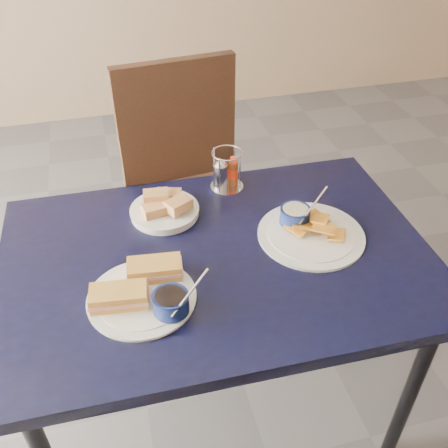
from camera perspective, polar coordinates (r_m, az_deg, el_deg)
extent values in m
plane|color=#525258|center=(2.02, 2.27, -17.96)|extent=(6.00, 6.00, 0.00)
cube|color=black|center=(1.41, -0.77, -4.03)|extent=(1.22, 0.83, 0.04)
cylinder|color=black|center=(1.68, 20.58, -17.42)|extent=(0.04, 0.04, 0.71)
cylinder|color=black|center=(1.90, -18.67, -8.57)|extent=(0.04, 0.04, 0.71)
cylinder|color=black|center=(2.03, 11.45, -3.40)|extent=(0.04, 0.04, 0.71)
cube|color=black|center=(2.02, -3.23, 2.08)|extent=(0.53, 0.51, 0.05)
cylinder|color=black|center=(2.03, -7.31, -7.65)|extent=(0.04, 0.04, 0.47)
cylinder|color=black|center=(2.08, 3.35, -5.74)|extent=(0.04, 0.04, 0.47)
cylinder|color=black|center=(2.30, -8.72, -1.24)|extent=(0.04, 0.04, 0.47)
cylinder|color=black|center=(2.35, 0.69, 0.27)|extent=(0.04, 0.04, 0.47)
cube|color=black|center=(2.05, -4.75, 11.63)|extent=(0.48, 0.10, 0.50)
cylinder|color=white|center=(1.29, -9.37, -8.30)|extent=(0.28, 0.28, 0.01)
cylinder|color=white|center=(1.29, -9.40, -8.14)|extent=(0.23, 0.23, 0.00)
cube|color=gold|center=(1.26, -11.94, -8.10)|extent=(0.15, 0.09, 0.04)
cube|color=tan|center=(1.27, -11.91, -8.24)|extent=(0.15, 0.09, 0.01)
cube|color=gold|center=(1.32, -7.92, -5.11)|extent=(0.15, 0.09, 0.04)
cube|color=tan|center=(1.32, -7.91, -5.25)|extent=(0.15, 0.09, 0.01)
cylinder|color=#0B143D|center=(1.23, -6.10, -8.92)|extent=(0.09, 0.09, 0.05)
cylinder|color=black|center=(1.21, -6.15, -8.41)|extent=(0.08, 0.08, 0.01)
cylinder|color=silver|center=(1.19, -3.92, -7.82)|extent=(0.11, 0.07, 0.08)
cylinder|color=white|center=(1.48, 9.90, -1.21)|extent=(0.31, 0.31, 0.01)
cylinder|color=white|center=(1.48, 9.93, -1.04)|extent=(0.26, 0.26, 0.00)
cube|color=gold|center=(1.47, 12.73, -1.37)|extent=(0.07, 0.08, 0.02)
cube|color=gold|center=(1.47, 8.30, -0.60)|extent=(0.07, 0.08, 0.02)
cube|color=gold|center=(1.47, 9.03, -0.50)|extent=(0.07, 0.06, 0.02)
cube|color=gold|center=(1.51, 8.92, 0.97)|extent=(0.08, 0.07, 0.01)
cube|color=gold|center=(1.49, 10.61, 0.48)|extent=(0.07, 0.08, 0.02)
cube|color=gold|center=(1.49, 10.92, 0.44)|extent=(0.07, 0.08, 0.02)
cube|color=gold|center=(1.45, 11.37, -0.54)|extent=(0.08, 0.07, 0.01)
cylinder|color=#0B143D|center=(1.49, 8.10, 0.97)|extent=(0.09, 0.09, 0.05)
cylinder|color=beige|center=(1.48, 8.16, 1.46)|extent=(0.08, 0.08, 0.01)
cylinder|color=silver|center=(1.47, 10.16, 2.11)|extent=(0.11, 0.07, 0.08)
cylinder|color=white|center=(1.55, -6.79, 1.34)|extent=(0.21, 0.21, 0.02)
cylinder|color=white|center=(1.54, -6.82, 1.65)|extent=(0.17, 0.17, 0.00)
cube|color=tan|center=(1.51, -7.87, 1.61)|extent=(0.08, 0.06, 0.03)
cube|color=tan|center=(1.55, -6.34, 3.14)|extent=(0.09, 0.07, 0.03)
cube|color=tan|center=(1.50, -5.22, 2.17)|extent=(0.09, 0.08, 0.03)
cube|color=tan|center=(1.53, -7.78, 3.07)|extent=(0.08, 0.06, 0.03)
cylinder|color=silver|center=(1.66, 0.33, 4.32)|extent=(0.11, 0.11, 0.01)
cylinder|color=silver|center=(1.66, 1.17, 7.06)|extent=(0.01, 0.01, 0.13)
cylinder|color=silver|center=(1.65, -1.12, 6.75)|extent=(0.01, 0.01, 0.13)
cylinder|color=silver|center=(1.59, -0.53, 5.52)|extent=(0.01, 0.01, 0.13)
cylinder|color=silver|center=(1.61, 1.83, 5.85)|extent=(0.01, 0.01, 0.13)
torus|color=silver|center=(1.59, 0.35, 8.14)|extent=(0.10, 0.10, 0.00)
cylinder|color=silver|center=(1.63, -0.41, 5.53)|extent=(0.05, 0.05, 0.08)
cone|color=silver|center=(1.60, -0.42, 7.14)|extent=(0.04, 0.04, 0.02)
cylinder|color=brown|center=(1.65, 1.03, 5.83)|extent=(0.03, 0.03, 0.08)
cylinder|color=#B2240A|center=(1.65, 1.03, 5.83)|extent=(0.03, 0.03, 0.03)
cylinder|color=#B2240A|center=(1.62, 1.05, 7.37)|extent=(0.02, 0.02, 0.02)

